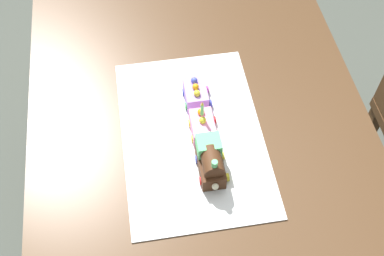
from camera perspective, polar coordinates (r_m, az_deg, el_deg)
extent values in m
plane|color=#474C44|center=(2.06, 0.85, -12.45)|extent=(8.00, 8.00, 0.00)
cube|color=#4C331E|center=(1.42, 1.20, -1.02)|extent=(1.40, 1.00, 0.03)
cube|color=#4C331E|center=(2.18, 9.69, 8.78)|extent=(0.07, 0.07, 0.71)
cube|color=#4C331E|center=(2.12, -13.87, 5.95)|extent=(0.07, 0.07, 0.71)
cube|color=brown|center=(2.16, 19.41, -1.30)|extent=(0.04, 0.04, 0.42)
cube|color=silver|center=(1.40, 0.00, -0.75)|extent=(0.60, 0.40, 0.00)
cube|color=#472816|center=(1.32, 2.35, -4.38)|extent=(0.12, 0.06, 0.05)
cylinder|color=#472816|center=(1.27, 2.55, -3.95)|extent=(0.08, 0.05, 0.05)
cube|color=#59CC7A|center=(1.30, 2.15, -2.02)|extent=(0.06, 0.06, 0.04)
cylinder|color=#59CC7A|center=(1.23, 2.84, -4.30)|extent=(0.02, 0.02, 0.03)
sphere|color=#F4EFCC|center=(1.28, 2.93, -6.81)|extent=(0.02, 0.02, 0.02)
cylinder|color=yellow|center=(1.32, 4.15, -5.75)|extent=(0.02, 0.01, 0.02)
cylinder|color=yellow|center=(1.35, 3.57, -3.25)|extent=(0.02, 0.01, 0.02)
cylinder|color=red|center=(1.31, 1.05, -6.19)|extent=(0.02, 0.01, 0.02)
cylinder|color=#4C59D8|center=(1.34, 0.56, -3.66)|extent=(0.02, 0.01, 0.02)
cube|color=pink|center=(1.39, 1.38, 0.25)|extent=(0.10, 0.06, 0.06)
cylinder|color=orange|center=(1.39, 3.03, -0.88)|extent=(0.02, 0.01, 0.02)
cylinder|color=red|center=(1.42, 2.61, 0.93)|extent=(0.02, 0.01, 0.02)
cylinder|color=yellow|center=(1.38, 0.09, -1.27)|extent=(0.02, 0.01, 0.02)
cylinder|color=yellow|center=(1.41, -0.26, 0.56)|extent=(0.02, 0.01, 0.02)
sphere|color=yellow|center=(1.36, 1.41, 1.09)|extent=(0.02, 0.02, 0.02)
sphere|color=orange|center=(1.37, 1.23, 1.92)|extent=(0.02, 0.02, 0.02)
cube|color=#AD84E0|center=(1.46, 0.58, 3.99)|extent=(0.10, 0.06, 0.06)
cylinder|color=#4C59D8|center=(1.46, 2.15, 2.91)|extent=(0.02, 0.01, 0.02)
cylinder|color=#D84CB2|center=(1.49, 1.77, 4.55)|extent=(0.02, 0.01, 0.02)
cylinder|color=green|center=(1.45, -0.65, 2.55)|extent=(0.02, 0.01, 0.02)
cylinder|color=#4C59D8|center=(1.48, -0.97, 4.21)|extent=(0.02, 0.01, 0.02)
sphere|color=#4C59D8|center=(1.45, 0.43, 5.60)|extent=(0.02, 0.02, 0.02)
sphere|color=yellow|center=(1.41, 0.76, 4.08)|extent=(0.02, 0.02, 0.02)
sphere|color=orange|center=(1.43, 0.59, 4.85)|extent=(0.02, 0.02, 0.02)
cylinder|color=#66D872|center=(1.34, 1.38, 2.18)|extent=(0.01, 0.01, 0.04)
cone|color=yellow|center=(1.32, 1.40, 2.92)|extent=(0.01, 0.01, 0.01)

